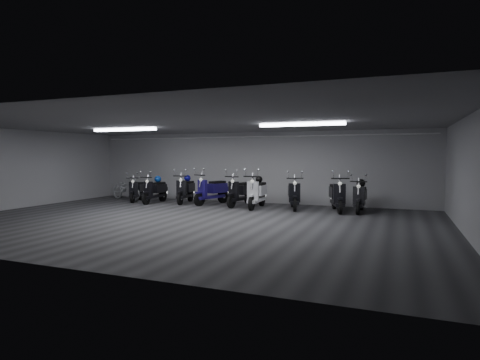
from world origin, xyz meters
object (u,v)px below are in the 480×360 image
at_px(scooter_1, 155,187).
at_px(scooter_0, 137,186).
at_px(scooter_5, 240,187).
at_px(helmet_3, 361,183).
at_px(scooter_3, 185,186).
at_px(scooter_6, 257,188).
at_px(scooter_8, 337,190).
at_px(scooter_9, 360,193).
at_px(bicycle, 126,185).
at_px(scooter_4, 212,186).
at_px(helmet_0, 158,179).
at_px(helmet_2, 187,178).
at_px(scooter_7, 294,189).
at_px(helmet_1, 259,179).

bearing_deg(scooter_1, scooter_0, 167.58).
xyz_separation_m(scooter_5, helmet_3, (4.25, 0.25, 0.25)).
height_order(scooter_3, scooter_5, scooter_5).
xyz_separation_m(scooter_3, scooter_6, (3.13, -0.40, 0.04)).
xyz_separation_m(scooter_8, helmet_3, (0.73, 0.34, 0.24)).
bearing_deg(scooter_9, bicycle, 179.49).
xyz_separation_m(scooter_4, helmet_0, (-2.29, -0.17, 0.22)).
relative_size(scooter_4, helmet_2, 7.63).
distance_m(scooter_3, scooter_9, 6.62).
height_order(scooter_1, scooter_9, scooter_9).
xyz_separation_m(scooter_5, scooter_7, (2.03, -0.05, -0.01)).
relative_size(scooter_8, helmet_2, 7.60).
xyz_separation_m(scooter_4, scooter_5, (1.22, -0.08, -0.02)).
xyz_separation_m(scooter_6, helmet_0, (-4.27, 0.22, 0.21)).
distance_m(helmet_0, helmet_1, 4.26).
relative_size(scooter_0, scooter_6, 0.85).
relative_size(scooter_5, helmet_2, 7.44).
xyz_separation_m(scooter_3, helmet_3, (6.63, 0.16, 0.27)).
distance_m(scooter_4, bicycle, 4.06).
bearing_deg(scooter_1, bicycle, 163.51).
bearing_deg(scooter_1, helmet_3, 3.91).
xyz_separation_m(scooter_8, bicycle, (-8.80, 0.27, -0.10)).
distance_m(bicycle, helmet_1, 6.03).
bearing_deg(helmet_1, scooter_4, 176.65).
height_order(scooter_0, helmet_2, scooter_0).
height_order(scooter_0, scooter_4, scooter_4).
relative_size(scooter_6, scooter_9, 1.11).
bearing_deg(helmet_3, scooter_7, -172.35).
bearing_deg(scooter_5, helmet_1, 6.72).
bearing_deg(scooter_3, scooter_8, -12.31).
xyz_separation_m(helmet_1, helmet_3, (3.51, 0.29, -0.07)).
relative_size(scooter_3, helmet_3, 6.43).
height_order(scooter_0, scooter_9, scooter_9).
relative_size(helmet_0, helmet_1, 1.10).
xyz_separation_m(helmet_1, helmet_2, (-3.16, 0.38, -0.04)).
distance_m(scooter_3, helmet_3, 6.63).
bearing_deg(bicycle, scooter_0, -92.61).
bearing_deg(scooter_1, scooter_7, 2.56).
distance_m(scooter_1, helmet_0, 0.38).
height_order(scooter_5, bicycle, scooter_5).
height_order(helmet_1, helmet_3, helmet_1).
distance_m(scooter_9, helmet_3, 0.39).
bearing_deg(scooter_4, scooter_9, 18.36).
bearing_deg(scooter_3, scooter_1, -169.98).
relative_size(scooter_4, scooter_7, 1.03).
height_order(scooter_0, scooter_3, scooter_3).
bearing_deg(bicycle, helmet_0, -79.88).
height_order(scooter_0, helmet_1, scooter_0).
bearing_deg(scooter_0, helmet_2, -6.73).
distance_m(scooter_7, bicycle, 7.31).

